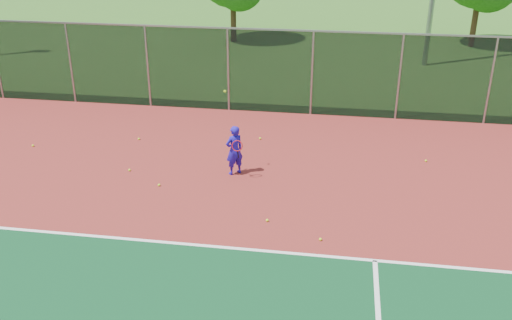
{
  "coord_description": "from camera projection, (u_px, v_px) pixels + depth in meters",
  "views": [
    {
      "loc": [
        1.04,
        -7.5,
        7.12
      ],
      "look_at": [
        -0.9,
        5.0,
        1.3
      ],
      "focal_mm": 40.0,
      "sensor_mm": 36.0,
      "label": 1
    }
  ],
  "objects": [
    {
      "name": "fence_back",
      "position": [
        312.0,
        73.0,
        19.97
      ],
      "size": [
        30.0,
        0.06,
        3.03
      ],
      "color": "black",
      "rests_on": "court_apron"
    },
    {
      "name": "practice_ball_1",
      "position": [
        267.0,
        220.0,
        13.74
      ],
      "size": [
        0.07,
        0.07,
        0.07
      ],
      "primitive_type": "sphere",
      "color": "#C8F01B",
      "rests_on": "court_apron"
    },
    {
      "name": "court_apron",
      "position": [
        277.0,
        281.0,
        11.64
      ],
      "size": [
        30.0,
        20.0,
        0.02
      ],
      "primitive_type": "cube",
      "color": "maroon",
      "rests_on": "ground"
    },
    {
      "name": "tennis_player",
      "position": [
        234.0,
        150.0,
        15.86
      ],
      "size": [
        0.62,
        0.71,
        2.42
      ],
      "color": "#1E11A3",
      "rests_on": "court_apron"
    },
    {
      "name": "practice_ball_4",
      "position": [
        139.0,
        139.0,
        18.39
      ],
      "size": [
        0.07,
        0.07,
        0.07
      ],
      "primitive_type": "sphere",
      "color": "#C8F01B",
      "rests_on": "court_apron"
    },
    {
      "name": "practice_ball_2",
      "position": [
        33.0,
        146.0,
        17.88
      ],
      "size": [
        0.07,
        0.07,
        0.07
      ],
      "primitive_type": "sphere",
      "color": "#C8F01B",
      "rests_on": "court_apron"
    },
    {
      "name": "practice_ball_0",
      "position": [
        260.0,
        138.0,
        18.43
      ],
      "size": [
        0.07,
        0.07,
        0.07
      ],
      "primitive_type": "sphere",
      "color": "#C8F01B",
      "rests_on": "court_apron"
    },
    {
      "name": "practice_ball_7",
      "position": [
        159.0,
        185.0,
        15.43
      ],
      "size": [
        0.07,
        0.07,
        0.07
      ],
      "primitive_type": "sphere",
      "color": "#C8F01B",
      "rests_on": "court_apron"
    },
    {
      "name": "practice_ball_3",
      "position": [
        130.0,
        170.0,
        16.28
      ],
      "size": [
        0.07,
        0.07,
        0.07
      ],
      "primitive_type": "sphere",
      "color": "#C8F01B",
      "rests_on": "court_apron"
    },
    {
      "name": "practice_ball_5",
      "position": [
        426.0,
        161.0,
        16.86
      ],
      "size": [
        0.07,
        0.07,
        0.07
      ],
      "primitive_type": "sphere",
      "color": "#C8F01B",
      "rests_on": "court_apron"
    },
    {
      "name": "practice_ball_6",
      "position": [
        320.0,
        239.0,
        12.97
      ],
      "size": [
        0.07,
        0.07,
        0.07
      ],
      "primitive_type": "sphere",
      "color": "#C8F01B",
      "rests_on": "court_apron"
    }
  ]
}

